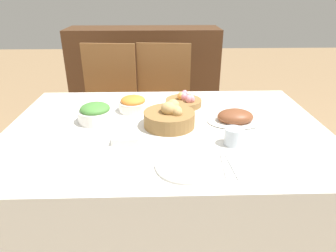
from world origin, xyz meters
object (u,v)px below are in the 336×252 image
at_px(bread_basket, 170,117).
at_px(fork, 149,167).
at_px(dinner_plate, 187,166).
at_px(butter_dish, 125,139).
at_px(sideboard, 145,75).
at_px(chair_far_left, 108,104).
at_px(carrot_bowl, 133,104).
at_px(green_salad_bowl, 95,113).
at_px(egg_basket, 184,101).
at_px(ham_platter, 235,118).
at_px(drinking_cup, 233,136).
at_px(knife, 224,166).
at_px(chair_far_center, 163,103).
at_px(spoon, 232,166).

relative_size(bread_basket, fork, 1.35).
bearing_deg(dinner_plate, butter_dish, 140.35).
height_order(sideboard, dinner_plate, sideboard).
relative_size(chair_far_left, carrot_bowl, 6.07).
height_order(green_salad_bowl, fork, green_salad_bowl).
height_order(sideboard, egg_basket, sideboard).
bearing_deg(ham_platter, fork, -135.85).
bearing_deg(drinking_cup, knife, -112.24).
height_order(bread_basket, carrot_bowl, bread_basket).
xyz_separation_m(ham_platter, green_salad_bowl, (-0.70, 0.03, 0.02)).
height_order(chair_far_center, chair_far_left, same).
bearing_deg(chair_far_left, dinner_plate, -61.69).
relative_size(knife, butter_dish, 1.61).
distance_m(carrot_bowl, fork, 0.59).
distance_m(egg_basket, dinner_plate, 0.65).
relative_size(drinking_cup, butter_dish, 0.69).
height_order(chair_far_center, dinner_plate, chair_far_center).
xyz_separation_m(chair_far_center, knife, (0.22, -1.25, 0.21)).
xyz_separation_m(sideboard, spoon, (0.43, -2.20, 0.24)).
distance_m(knife, drinking_cup, 0.19).
bearing_deg(drinking_cup, chair_far_left, 123.73).
bearing_deg(carrot_bowl, sideboard, 90.40).
height_order(dinner_plate, knife, dinner_plate).
height_order(sideboard, drinking_cup, sideboard).
height_order(chair_far_center, fork, chair_far_center).
bearing_deg(fork, carrot_bowl, 103.63).
relative_size(bread_basket, butter_dish, 2.18).
relative_size(spoon, drinking_cup, 2.32).
distance_m(chair_far_left, carrot_bowl, 0.77).
xyz_separation_m(bread_basket, carrot_bowl, (-0.19, 0.20, -0.01)).
height_order(bread_basket, butter_dish, bread_basket).
height_order(carrot_bowl, fork, carrot_bowl).
relative_size(bread_basket, green_salad_bowl, 1.43).
bearing_deg(butter_dish, chair_far_center, 80.60).
bearing_deg(fork, knife, 3.87).
distance_m(bread_basket, knife, 0.42).
xyz_separation_m(bread_basket, dinner_plate, (0.05, -0.37, -0.04)).
height_order(chair_far_center, knife, chair_far_center).
bearing_deg(dinner_plate, carrot_bowl, 112.75).
xyz_separation_m(chair_far_center, dinner_plate, (0.07, -1.25, 0.22)).
bearing_deg(bread_basket, butter_dish, -139.49).
height_order(spoon, drinking_cup, drinking_cup).
bearing_deg(sideboard, ham_platter, -73.46).
bearing_deg(butter_dish, bread_basket, 40.51).
bearing_deg(knife, drinking_cup, 71.63).
relative_size(sideboard, bread_basket, 6.22).
distance_m(bread_basket, fork, 0.39).
bearing_deg(dinner_plate, knife, 0.00).
xyz_separation_m(knife, butter_dish, (-0.39, 0.21, 0.01)).
bearing_deg(dinner_plate, green_salad_bowl, 133.69).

